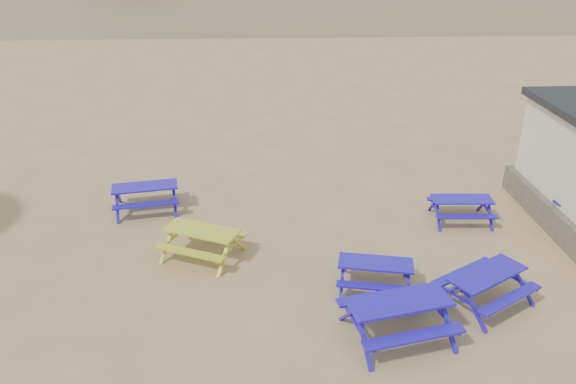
{
  "coord_description": "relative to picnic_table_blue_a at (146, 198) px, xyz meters",
  "views": [
    {
      "loc": [
        -0.6,
        -11.71,
        7.22
      ],
      "look_at": [
        0.06,
        1.5,
        1.0
      ],
      "focal_mm": 35.0,
      "sensor_mm": 36.0,
      "label": 1
    }
  ],
  "objects": [
    {
      "name": "ground",
      "position": [
        3.87,
        -2.65,
        -0.37
      ],
      "size": [
        400.0,
        400.0,
        0.0
      ],
      "primitive_type": "plane",
      "color": "tan",
      "rests_on": "ground"
    },
    {
      "name": "picnic_table_blue_a",
      "position": [
        0.0,
        0.0,
        0.0
      ],
      "size": [
        2.0,
        1.72,
        0.75
      ],
      "rotation": [
        0.0,
        0.0,
        0.17
      ],
      "color": "#2613B7",
      "rests_on": "ground"
    },
    {
      "name": "picnic_table_blue_b",
      "position": [
        8.63,
        -1.09,
        -0.04
      ],
      "size": [
        1.65,
        1.36,
        0.67
      ],
      "rotation": [
        0.0,
        0.0,
        -0.05
      ],
      "color": "#2613B7",
      "rests_on": "ground"
    },
    {
      "name": "picnic_table_blue_d",
      "position": [
        5.82,
        -5.74,
        0.04
      ],
      "size": [
        2.29,
        2.0,
        0.83
      ],
      "rotation": [
        0.0,
        0.0,
        0.22
      ],
      "color": "#2613B7",
      "rests_on": "ground"
    },
    {
      "name": "picnic_table_blue_e",
      "position": [
        5.69,
        -4.13,
        -0.03
      ],
      "size": [
        1.84,
        1.6,
        0.68
      ],
      "rotation": [
        0.0,
        0.0,
        -0.2
      ],
      "color": "#2613B7",
      "rests_on": "ground"
    },
    {
      "name": "picnic_table_blue_f",
      "position": [
        7.91,
        -4.76,
        0.0
      ],
      "size": [
        2.27,
        2.15,
        0.75
      ],
      "rotation": [
        0.0,
        0.0,
        0.55
      ],
      "color": "#2613B7",
      "rests_on": "ground"
    },
    {
      "name": "picnic_table_yellow",
      "position": [
        1.8,
        -2.59,
        -0.0
      ],
      "size": [
        2.19,
        2.02,
        0.74
      ],
      "rotation": [
        0.0,
        0.0,
        -0.43
      ],
      "color": "#BACC2A",
      "rests_on": "ground"
    }
  ]
}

